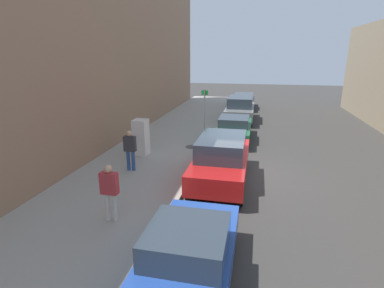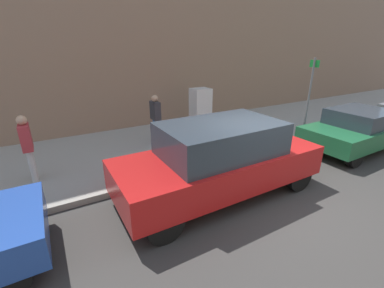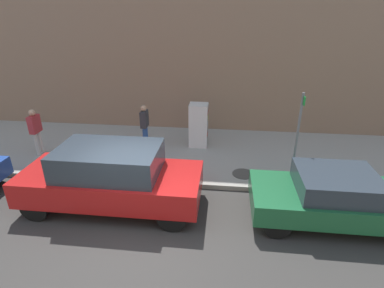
{
  "view_description": "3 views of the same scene",
  "coord_description": "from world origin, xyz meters",
  "px_view_note": "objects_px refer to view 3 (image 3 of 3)",
  "views": [
    {
      "loc": [
        0.4,
        -11.53,
        4.66
      ],
      "look_at": [
        -2.43,
        1.45,
        0.69
      ],
      "focal_mm": 28.0,
      "sensor_mm": 36.0,
      "label": 1
    },
    {
      "loc": [
        3.5,
        -4.13,
        3.31
      ],
      "look_at": [
        -2.08,
        -0.88,
        0.84
      ],
      "focal_mm": 24.0,
      "sensor_mm": 36.0,
      "label": 2
    },
    {
      "loc": [
        5.86,
        2.02,
        4.95
      ],
      "look_at": [
        -2.12,
        1.11,
        1.38
      ],
      "focal_mm": 28.0,
      "sensor_mm": 36.0,
      "label": 3
    }
  ],
  "objects_px": {
    "street_sign_post": "(297,135)",
    "parked_sedan_green": "(341,197)",
    "pedestrian_standing_near": "(145,123)",
    "pedestrian_walking_far": "(35,129)",
    "parked_suv_red": "(111,177)",
    "discarded_refrigerator": "(199,125)"
  },
  "relations": [
    {
      "from": "street_sign_post",
      "to": "parked_sedan_green",
      "type": "height_order",
      "value": "street_sign_post"
    },
    {
      "from": "street_sign_post",
      "to": "pedestrian_standing_near",
      "type": "distance_m",
      "value": 5.52
    },
    {
      "from": "pedestrian_walking_far",
      "to": "parked_suv_red",
      "type": "bearing_deg",
      "value": -45.49
    },
    {
      "from": "street_sign_post",
      "to": "pedestrian_standing_near",
      "type": "xyz_separation_m",
      "value": [
        -2.11,
        -5.06,
        -0.6
      ]
    },
    {
      "from": "pedestrian_standing_near",
      "to": "street_sign_post",
      "type": "bearing_deg",
      "value": 61.19
    },
    {
      "from": "street_sign_post",
      "to": "discarded_refrigerator",
      "type": "bearing_deg",
      "value": -128.73
    },
    {
      "from": "parked_sedan_green",
      "to": "pedestrian_walking_far",
      "type": "bearing_deg",
      "value": -105.31
    },
    {
      "from": "pedestrian_walking_far",
      "to": "pedestrian_standing_near",
      "type": "bearing_deg",
      "value": 4.97
    },
    {
      "from": "parked_suv_red",
      "to": "street_sign_post",
      "type": "bearing_deg",
      "value": 107.14
    },
    {
      "from": "parked_suv_red",
      "to": "parked_sedan_green",
      "type": "height_order",
      "value": "parked_suv_red"
    },
    {
      "from": "pedestrian_standing_near",
      "to": "discarded_refrigerator",
      "type": "bearing_deg",
      "value": 93.38
    },
    {
      "from": "street_sign_post",
      "to": "pedestrian_walking_far",
      "type": "distance_m",
      "value": 8.87
    },
    {
      "from": "discarded_refrigerator",
      "to": "street_sign_post",
      "type": "relative_size",
      "value": 0.6
    },
    {
      "from": "pedestrian_walking_far",
      "to": "discarded_refrigerator",
      "type": "bearing_deg",
      "value": 2.97
    },
    {
      "from": "pedestrian_standing_near",
      "to": "parked_sedan_green",
      "type": "relative_size",
      "value": 0.37
    },
    {
      "from": "discarded_refrigerator",
      "to": "parked_sedan_green",
      "type": "relative_size",
      "value": 0.37
    },
    {
      "from": "parked_sedan_green",
      "to": "pedestrian_standing_near",
      "type": "bearing_deg",
      "value": -121.68
    },
    {
      "from": "street_sign_post",
      "to": "parked_sedan_green",
      "type": "relative_size",
      "value": 0.62
    },
    {
      "from": "pedestrian_walking_far",
      "to": "parked_sedan_green",
      "type": "xyz_separation_m",
      "value": [
        2.64,
        9.65,
        -0.41
      ]
    },
    {
      "from": "parked_suv_red",
      "to": "pedestrian_standing_near",
      "type": "bearing_deg",
      "value": -179.43
    },
    {
      "from": "pedestrian_walking_far",
      "to": "street_sign_post",
      "type": "bearing_deg",
      "value": -17.45
    },
    {
      "from": "parked_suv_red",
      "to": "discarded_refrigerator",
      "type": "bearing_deg",
      "value": 153.79
    }
  ]
}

